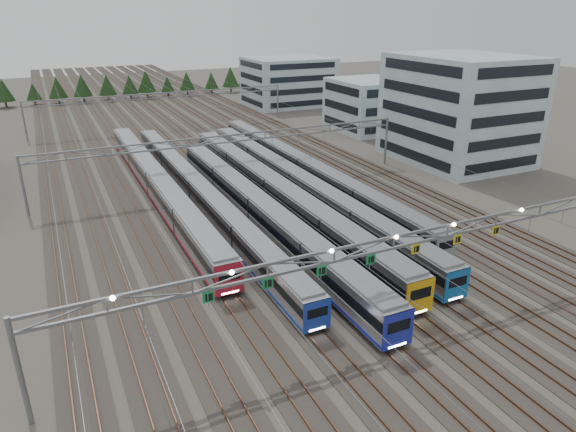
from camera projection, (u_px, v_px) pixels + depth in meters
name	position (u px, v px, depth m)	size (l,w,h in m)	color
ground	(387.00, 319.00, 44.43)	(400.00, 400.00, 0.00)	#47423A
track_bed	(151.00, 110.00, 127.63)	(54.00, 260.00, 5.42)	#2D2823
train_a	(157.00, 183.00, 72.46)	(2.83, 62.01, 3.69)	black
train_b	(198.00, 191.00, 69.94)	(2.53, 68.43, 3.29)	black
train_c	(259.00, 210.00, 62.57)	(2.85, 56.09, 3.72)	black
train_d	(274.00, 191.00, 68.97)	(2.96, 61.10, 3.86)	black
train_e	(298.00, 184.00, 72.39)	(2.74, 64.00, 3.57)	black
train_f	(305.00, 168.00, 79.84)	(2.60, 64.25, 3.37)	black
gantry_near	(394.00, 245.00, 41.66)	(56.36, 0.61, 8.08)	slate
gantry_mid	(230.00, 145.00, 75.54)	(56.36, 0.36, 8.00)	slate
gantry_far	(162.00, 100.00, 113.24)	(56.36, 0.36, 8.00)	slate
depot_bldg_south	(458.00, 109.00, 88.06)	(18.00, 22.00, 17.93)	#93A7B0
depot_bldg_mid	(368.00, 105.00, 111.91)	(14.00, 16.00, 10.92)	#93A7B0
depot_bldg_north	(288.00, 82.00, 141.60)	(22.00, 18.00, 12.72)	#93A7B0
treeline	(115.00, 85.00, 149.60)	(87.50, 5.60, 7.02)	#332114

